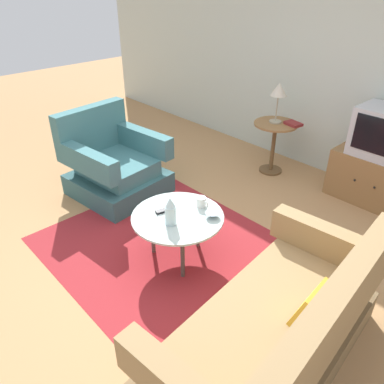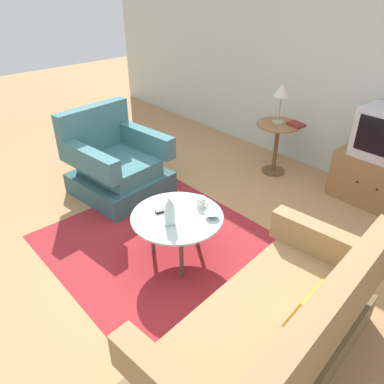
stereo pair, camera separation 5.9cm
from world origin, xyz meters
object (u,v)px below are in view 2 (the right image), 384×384
at_px(side_table, 277,138).
at_px(mug, 201,202).
at_px(armchair, 116,166).
at_px(tv_remote_dark, 164,210).
at_px(table_lamp, 282,92).
at_px(vase, 170,211).
at_px(couch, 271,334).
at_px(coffee_table, 177,219).
at_px(book, 296,124).
at_px(tv_stand, 377,180).
at_px(bowl, 212,215).

xyz_separation_m(side_table, mug, (0.49, -1.74, 0.03)).
height_order(armchair, tv_remote_dark, armchair).
xyz_separation_m(table_lamp, vase, (0.53, -2.12, -0.45)).
bearing_deg(couch, coffee_table, 72.51).
height_order(table_lamp, book, table_lamp).
xyz_separation_m(coffee_table, side_table, (-0.46, 1.99, 0.05)).
bearing_deg(tv_stand, vase, -106.10).
relative_size(couch, vase, 7.06).
relative_size(armchair, tv_remote_dark, 6.50).
relative_size(vase, bowl, 2.06).
height_order(couch, coffee_table, couch).
relative_size(armchair, side_table, 1.58).
bearing_deg(vase, armchair, 165.52).
bearing_deg(bowl, vase, -116.52).
xyz_separation_m(armchair, bowl, (1.62, -0.05, 0.16)).
relative_size(side_table, book, 2.97).
xyz_separation_m(table_lamp, tv_remote_dark, (0.36, -2.04, -0.56)).
distance_m(armchair, bowl, 1.62).
bearing_deg(couch, mug, 61.23).
relative_size(table_lamp, mug, 3.66).
bearing_deg(book, coffee_table, -71.38).
relative_size(couch, coffee_table, 2.23).
bearing_deg(tv_remote_dark, table_lamp, 27.08).
bearing_deg(vase, coffee_table, 113.44).
bearing_deg(bowl, coffee_table, -136.15).
xyz_separation_m(mug, bowl, (0.18, -0.05, -0.02)).
bearing_deg(mug, armchair, 179.75).
relative_size(armchair, book, 4.69).
height_order(armchair, couch, armchair).
distance_m(tv_stand, mug, 2.11).
bearing_deg(table_lamp, armchair, -117.88).
bearing_deg(armchair, vase, 69.41).
bearing_deg(table_lamp, bowl, -68.93).
bearing_deg(vase, tv_stand, 73.90).
height_order(coffee_table, tv_stand, tv_stand).
height_order(couch, tv_stand, couch).
bearing_deg(table_lamp, book, 22.35).
bearing_deg(armchair, side_table, 145.37).
distance_m(couch, side_table, 2.81).
bearing_deg(tv_remote_dark, armchair, 94.05).
height_order(side_table, mug, side_table).
height_order(table_lamp, tv_remote_dark, table_lamp).
relative_size(armchair, tv_stand, 1.15).
bearing_deg(armchair, couch, 72.77).
height_order(coffee_table, vase, vase).
bearing_deg(mug, bowl, -14.97).
xyz_separation_m(armchair, coffee_table, (1.40, -0.26, 0.10)).
xyz_separation_m(tv_remote_dark, book, (-0.15, 2.13, 0.20)).
relative_size(vase, mug, 1.92).
bearing_deg(coffee_table, vase, -66.56).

